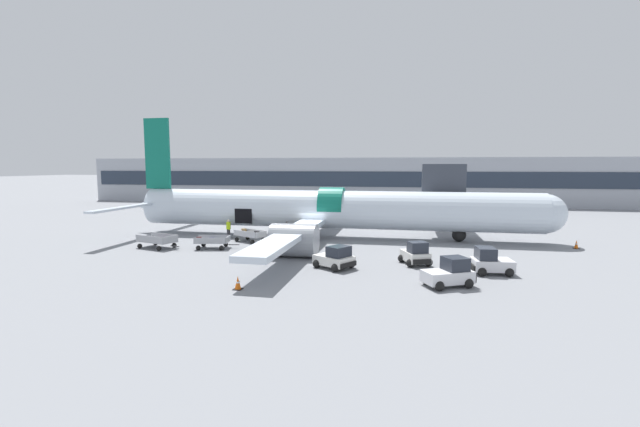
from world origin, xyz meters
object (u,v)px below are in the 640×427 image
Objects in this scene: baggage_cart_loading at (250,236)px; baggage_cart_empty at (158,241)px; baggage_tug_spare at (449,274)px; airplane at (327,210)px; baggage_tug_lead at (490,262)px; baggage_tug_rear at (416,255)px; ground_crew_driver at (281,238)px; ground_crew_loader_a at (228,228)px; ground_crew_loader_b at (291,234)px; baggage_cart_queued at (213,242)px; baggage_tug_mid at (335,258)px.

baggage_cart_empty is at bearing -146.69° from baggage_cart_loading.
baggage_tug_spare is 0.84× the size of baggage_cart_loading.
baggage_tug_spare is 19.81m from baggage_cart_loading.
airplane is 15.35m from baggage_cart_empty.
baggage_tug_lead is 25.84m from baggage_cart_empty.
baggage_tug_spare is at bearing -70.84° from baggage_tug_rear.
airplane is 13.14× the size of baggage_tug_spare.
baggage_tug_lead is (12.75, -11.64, -1.90)m from airplane.
baggage_tug_rear is 11.28m from ground_crew_driver.
baggage_cart_empty is at bearing 174.71° from baggage_tug_rear.
baggage_cart_empty is 6.95m from ground_crew_loader_a.
ground_crew_loader_b is at bearing -10.86° from baggage_cart_loading.
ground_crew_loader_a is (-17.21, 7.77, 0.25)m from baggage_tug_rear.
ground_crew_driver is at bearing 7.87° from baggage_cart_queued.
baggage_tug_lead is 4.86m from baggage_tug_rear.
baggage_tug_lead is 1.48× the size of ground_crew_loader_b.
ground_crew_loader_b reaches higher than baggage_tug_spare.
ground_crew_loader_a is 7.18m from ground_crew_loader_b.
baggage_tug_rear is at bearing -24.29° from ground_crew_loader_a.
baggage_tug_mid is at bearing -42.34° from baggage_cart_loading.
ground_crew_loader_b is (10.59, 3.51, 0.38)m from baggage_cart_empty.
baggage_cart_empty is 2.34× the size of ground_crew_loader_a.
baggage_cart_loading is 4.04m from baggage_cart_queued.
baggage_cart_queued is 5.74m from ground_crew_driver.
baggage_cart_queued is 4.66m from baggage_cart_empty.
airplane is at bearing 63.95° from ground_crew_loader_b.
airplane is 17.37m from baggage_tug_lead.
ground_crew_driver is at bearing 162.07° from baggage_tug_rear.
airplane is 9.92× the size of baggage_cart_empty.
baggage_tug_rear is 0.73× the size of baggage_cart_queued.
baggage_cart_loading is at bearing -148.67° from airplane.
baggage_tug_rear reaches higher than baggage_cart_queued.
ground_crew_loader_a is (-2.74, 1.53, 0.37)m from baggage_cart_loading.
baggage_cart_loading is 4.15m from ground_crew_loader_b.
ground_crew_loader_a is (-18.98, 12.87, 0.23)m from baggage_tug_spare.
ground_crew_loader_a reaches higher than baggage_cart_loading.
airplane is 7.68m from baggage_cart_loading.
baggage_tug_spare is 0.75× the size of baggage_cart_empty.
ground_crew_driver is at bearing -36.40° from baggage_cart_loading.
airplane reaches higher than baggage_tug_rear.
ground_crew_loader_b is (4.06, -0.78, 0.38)m from baggage_cart_loading.
baggage_cart_empty is at bearing 162.81° from baggage_tug_spare.
baggage_tug_rear is 0.72× the size of baggage_cart_loading.
airplane is 22.84× the size of ground_crew_loader_b.
ground_crew_driver is (3.75, -2.76, 0.36)m from baggage_cart_loading.
ground_crew_driver is at bearing 145.55° from baggage_tug_spare.
baggage_tug_mid is 15.47m from ground_crew_loader_a.
ground_crew_loader_b is at bearing -116.05° from airplane.
baggage_cart_loading is (-19.08, 7.79, -0.14)m from baggage_tug_lead.
baggage_tug_lead is at bearing -42.38° from airplane.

